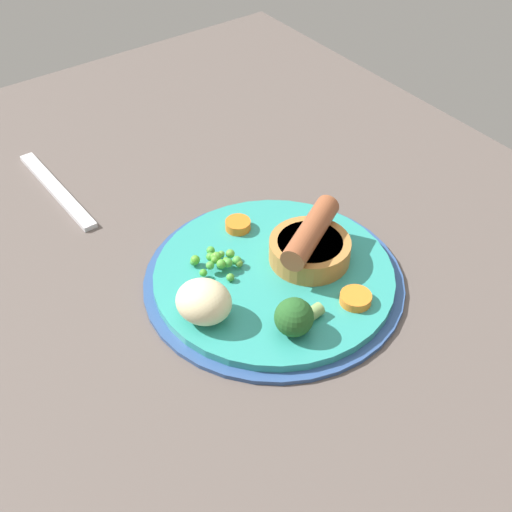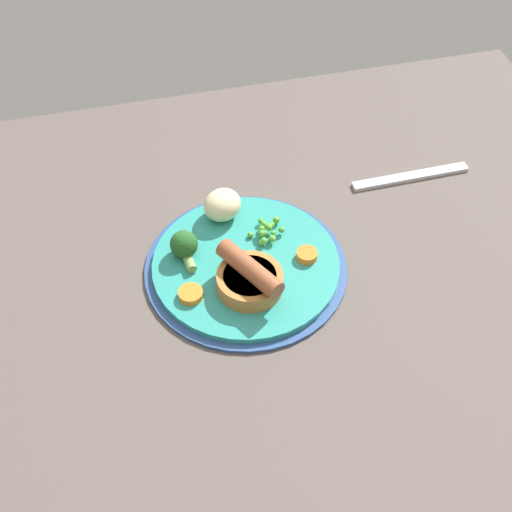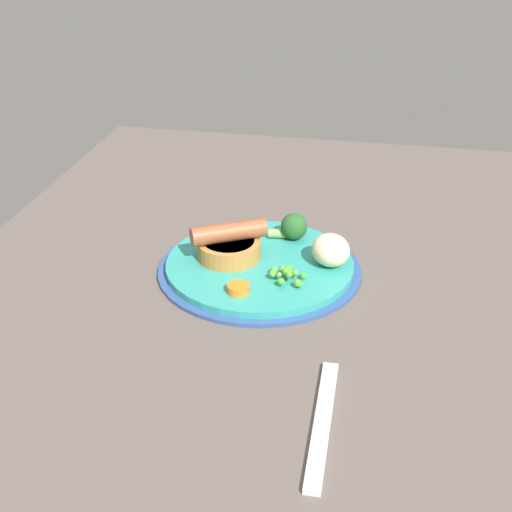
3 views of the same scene
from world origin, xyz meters
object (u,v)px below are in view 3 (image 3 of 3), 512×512
object	(u,v)px
pea_pile	(286,273)
fork	(322,422)
dinner_plate	(261,267)
carrot_slice_1	(244,229)
sausage_pudding	(229,244)
potato_chunk_0	(331,250)
broccoli_floret_near	(293,227)
carrot_slice_0	(238,288)

from	to	relation	value
pea_pile	fork	xyz separation A→B (cm)	(-23.86, -7.39, -2.05)
dinner_plate	carrot_slice_1	size ratio (longest dim) A/B	8.59
dinner_plate	sausage_pudding	xyz separation A→B (cm)	(0.48, 4.47, 2.71)
potato_chunk_0	carrot_slice_1	distance (cm)	14.79
broccoli_floret_near	fork	bearing A→B (deg)	-82.72
dinner_plate	sausage_pudding	bearing A→B (deg)	83.87
fork	carrot_slice_0	bearing A→B (deg)	31.62
carrot_slice_0	fork	xyz separation A→B (cm)	(-19.86, -12.63, -1.61)
sausage_pudding	carrot_slice_0	size ratio (longest dim) A/B	3.56
sausage_pudding	pea_pile	distance (cm)	9.52
potato_chunk_0	carrot_slice_0	bearing A→B (deg)	131.77
carrot_slice_1	sausage_pudding	bearing A→B (deg)	177.38
carrot_slice_0	dinner_plate	bearing A→B (deg)	-9.57
pea_pile	potato_chunk_0	xyz separation A→B (cm)	(5.11, -4.97, 1.14)
sausage_pudding	potato_chunk_0	xyz separation A→B (cm)	(0.66, -13.33, 0.21)
dinner_plate	potato_chunk_0	xyz separation A→B (cm)	(1.14, -8.86, 2.92)
carrot_slice_0	carrot_slice_1	bearing A→B (deg)	9.89
dinner_plate	carrot_slice_0	xyz separation A→B (cm)	(-7.97, 1.34, 1.35)
dinner_plate	fork	xyz separation A→B (cm)	(-27.83, -11.29, -0.27)
dinner_plate	pea_pile	distance (cm)	5.84
broccoli_floret_near	carrot_slice_0	xyz separation A→B (cm)	(-15.44, 4.30, -1.25)
pea_pile	carrot_slice_0	bearing A→B (deg)	127.39
carrot_slice_1	fork	world-z (taller)	carrot_slice_1
sausage_pudding	carrot_slice_1	size ratio (longest dim) A/B	3.17
carrot_slice_1	fork	bearing A→B (deg)	-156.73
dinner_plate	pea_pile	xyz separation A→B (cm)	(-3.97, -3.89, 1.78)
sausage_pudding	pea_pile	xyz separation A→B (cm)	(-4.45, -8.37, -0.93)
dinner_plate	broccoli_floret_near	distance (cm)	8.44
carrot_slice_0	fork	bearing A→B (deg)	-147.54
broccoli_floret_near	carrot_slice_0	distance (cm)	16.07
broccoli_floret_near	carrot_slice_1	size ratio (longest dim) A/B	1.75
dinner_plate	sausage_pudding	world-z (taller)	sausage_pudding
broccoli_floret_near	carrot_slice_1	bearing A→B (deg)	169.56
pea_pile	carrot_slice_1	bearing A→B (deg)	33.79
potato_chunk_0	fork	world-z (taller)	potato_chunk_0
potato_chunk_0	carrot_slice_1	world-z (taller)	potato_chunk_0
sausage_pudding	broccoli_floret_near	world-z (taller)	sausage_pudding
pea_pile	carrot_slice_0	distance (cm)	6.60
carrot_slice_1	potato_chunk_0	bearing A→B (deg)	-117.89
dinner_plate	potato_chunk_0	size ratio (longest dim) A/B	4.95
broccoli_floret_near	carrot_slice_0	size ratio (longest dim) A/B	1.97
dinner_plate	carrot_slice_1	distance (cm)	9.11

